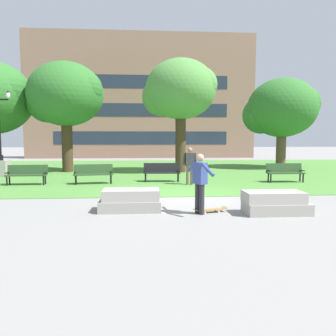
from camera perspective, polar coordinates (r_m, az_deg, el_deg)
The scene contains 16 objects.
ground_plane at distance 12.03m, azimuth 3.63°, elevation -5.07°, with size 140.00×140.00×0.00m, color gray.
grass_lawn at distance 21.90m, azimuth 0.19°, elevation -0.41°, with size 40.00×20.00×0.02m, color #4C8438.
concrete_block_center at distance 9.80m, azimuth -6.53°, elevation -5.63°, with size 1.80×0.90×0.64m.
concrete_block_left at distance 9.84m, azimuth 18.11°, elevation -5.81°, with size 1.82×0.90×0.64m.
person_skateboarder at distance 9.27m, azimuth 5.58°, elevation -2.05°, with size 0.58×1.44×1.71m.
skateboard at distance 9.61m, azimuth 7.38°, elevation -7.20°, with size 1.04×0.47×0.14m.
park_bench_near_left at distance 16.16m, azimuth -1.09°, elevation -0.52°, with size 1.82×0.61×0.90m.
park_bench_near_right at distance 16.38m, azimuth -23.36°, elevation -0.86°, with size 1.82×0.59×0.90m.
park_bench_far_left at distance 16.95m, azimuth 19.68°, elevation -0.55°, with size 1.80×0.53×0.90m.
park_bench_far_right at distance 15.76m, azimuth -12.86°, elevation -0.79°, with size 1.86×0.79×0.90m.
lamp_post_center at distance 20.41m, azimuth -27.13°, elevation 1.38°, with size 1.32×0.80×4.75m.
tree_far_right at distance 21.98m, azimuth -17.50°, elevation 11.95°, with size 4.93×4.69×6.88m.
tree_far_left at distance 25.10m, azimuth 19.12°, elevation 9.71°, with size 5.16×4.91×6.39m.
tree_near_left at distance 20.92m, azimuth 2.08°, elevation 13.31°, with size 4.60×4.38×7.04m.
person_bystander_near_lawn at distance 15.04m, azimuth 3.83°, elevation 0.75°, with size 0.68×0.26×1.71m.
building_facade_distant at distance 36.53m, azimuth -4.69°, elevation 12.39°, with size 24.94×1.03×13.51m.
Camera 1 is at (-1.57, -11.74, 2.13)m, focal length 35.00 mm.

